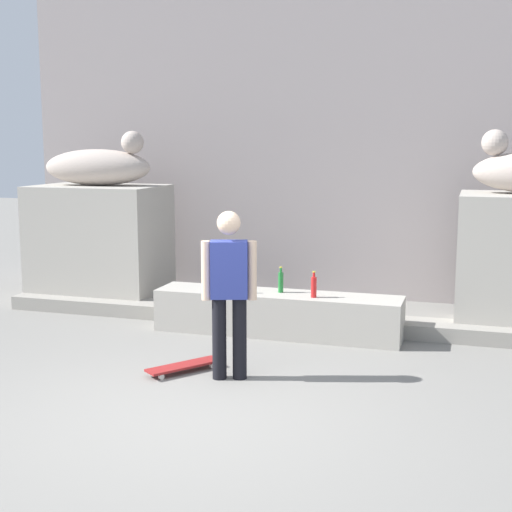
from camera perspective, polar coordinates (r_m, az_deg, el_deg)
name	(u,v)px	position (r m, az deg, el deg)	size (l,w,h in m)	color
ground_plane	(192,415)	(6.35, -5.10, -12.48)	(40.00, 40.00, 0.00)	slate
facade_wall	(325,95)	(11.10, 5.47, 12.60)	(9.41, 0.60, 6.03)	gray
pedestal_left	(100,244)	(10.75, -12.27, 0.96)	(1.84, 1.24, 1.70)	#A39E93
statue_reclining_left	(100,166)	(10.63, -12.30, 7.01)	(1.64, 0.67, 0.78)	#B5A599
ledge_block	(277,314)	(8.77, 1.70, -4.59)	(3.01, 0.60, 0.51)	#A39E93
skater	(229,287)	(7.01, -2.14, -2.51)	(0.52, 0.30, 1.67)	black
skateboard	(184,366)	(7.45, -5.75, -8.66)	(0.64, 0.76, 0.08)	maroon
bottle_blue	(234,283)	(8.69, -1.74, -2.16)	(0.07, 0.07, 0.30)	#194C99
bottle_green	(281,282)	(8.72, 1.98, -2.05)	(0.06, 0.06, 0.32)	#1E722D
bottle_red	(314,287)	(8.47, 4.61, -2.43)	(0.07, 0.07, 0.31)	red
stair_step	(286,319)	(9.19, 2.38, -5.01)	(7.81, 0.50, 0.18)	gray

